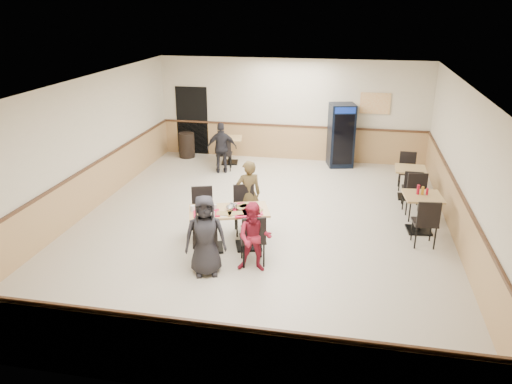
% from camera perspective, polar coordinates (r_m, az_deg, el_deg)
% --- Properties ---
extents(ground, '(10.00, 10.00, 0.00)m').
position_cam_1_polar(ground, '(10.79, 0.49, -3.85)').
color(ground, beige).
rests_on(ground, ground).
extents(room_shell, '(10.00, 10.00, 10.00)m').
position_cam_1_polar(room_shell, '(12.80, 10.48, 2.64)').
color(room_shell, silver).
rests_on(room_shell, ground).
extents(main_table, '(1.67, 1.19, 0.81)m').
position_cam_1_polar(main_table, '(9.63, -3.09, -3.54)').
color(main_table, black).
rests_on(main_table, ground).
extents(main_chairs, '(1.83, 2.10, 1.02)m').
position_cam_1_polar(main_chairs, '(9.64, -3.41, -3.69)').
color(main_chairs, black).
rests_on(main_chairs, ground).
extents(diner_woman_left, '(0.83, 0.67, 1.47)m').
position_cam_1_polar(diner_woman_left, '(8.70, -5.82, -4.97)').
color(diner_woman_left, black).
rests_on(diner_woman_left, ground).
extents(diner_woman_right, '(0.66, 0.53, 1.29)m').
position_cam_1_polar(diner_woman_right, '(8.80, -0.18, -5.22)').
color(diner_woman_right, maroon).
rests_on(diner_woman_right, ground).
extents(diner_man_opposite, '(0.64, 0.56, 1.49)m').
position_cam_1_polar(diner_man_opposite, '(10.43, -0.87, -0.30)').
color(diner_man_opposite, brown).
rests_on(diner_man_opposite, ground).
extents(lone_diner, '(0.90, 0.57, 1.42)m').
position_cam_1_polar(lone_diner, '(13.94, -3.94, 5.05)').
color(lone_diner, black).
rests_on(lone_diner, ground).
extents(tabletop_clutter, '(1.40, 0.97, 0.12)m').
position_cam_1_polar(tabletop_clutter, '(9.45, -2.90, -2.09)').
color(tabletop_clutter, '#A90B2A').
rests_on(tabletop_clutter, main_table).
extents(side_table_near, '(0.82, 0.82, 0.81)m').
position_cam_1_polar(side_table_near, '(10.88, 18.38, -1.69)').
color(side_table_near, black).
rests_on(side_table_near, ground).
extents(side_table_near_chair_south, '(0.52, 0.52, 1.02)m').
position_cam_1_polar(side_table_near_chair_south, '(10.30, 18.74, -3.18)').
color(side_table_near_chair_south, black).
rests_on(side_table_near_chair_south, ground).
extents(side_table_near_chair_north, '(0.52, 0.52, 1.02)m').
position_cam_1_polar(side_table_near_chair_north, '(11.48, 18.02, -0.58)').
color(side_table_near_chair_north, black).
rests_on(side_table_near_chair_north, ground).
extents(side_table_far, '(0.73, 0.73, 0.77)m').
position_cam_1_polar(side_table_far, '(12.66, 17.13, 1.51)').
color(side_table_far, black).
rests_on(side_table_far, ground).
extents(side_table_far_chair_south, '(0.46, 0.46, 0.97)m').
position_cam_1_polar(side_table_far_chair_south, '(12.09, 17.37, 0.45)').
color(side_table_far_chair_south, black).
rests_on(side_table_far_chair_south, ground).
extents(side_table_far_chair_north, '(0.46, 0.46, 0.97)m').
position_cam_1_polar(side_table_far_chair_north, '(13.25, 16.89, 2.28)').
color(side_table_far_chair_north, black).
rests_on(side_table_far_chair_north, ground).
extents(condiment_caddy, '(0.23, 0.06, 0.20)m').
position_cam_1_polar(condiment_caddy, '(10.79, 18.40, 0.18)').
color(condiment_caddy, '#A70B21').
rests_on(condiment_caddy, side_table_near).
extents(back_table, '(0.84, 0.84, 0.78)m').
position_cam_1_polar(back_table, '(14.82, -3.04, 5.24)').
color(back_table, black).
rests_on(back_table, ground).
extents(back_table_chair_lone, '(0.53, 0.53, 0.98)m').
position_cam_1_polar(back_table_chair_lone, '(14.24, -3.65, 4.48)').
color(back_table_chair_lone, black).
rests_on(back_table_chair_lone, ground).
extents(pepsi_cooler, '(0.83, 0.83, 1.82)m').
position_cam_1_polar(pepsi_cooler, '(14.67, 9.70, 6.41)').
color(pepsi_cooler, black).
rests_on(pepsi_cooler, ground).
extents(trash_bin, '(0.48, 0.48, 0.76)m').
position_cam_1_polar(trash_bin, '(15.58, -7.92, 5.34)').
color(trash_bin, black).
rests_on(trash_bin, ground).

